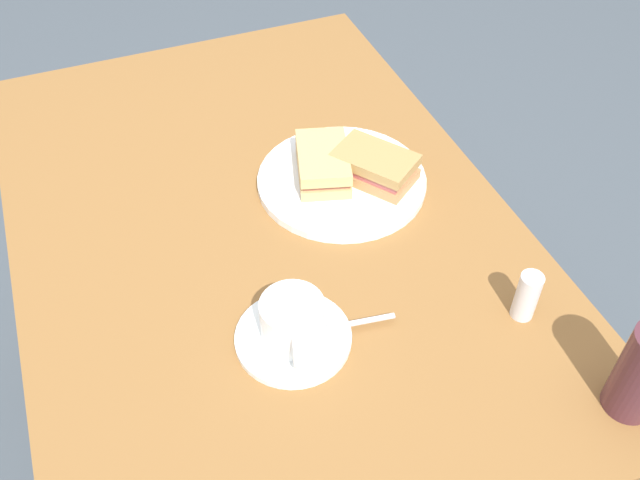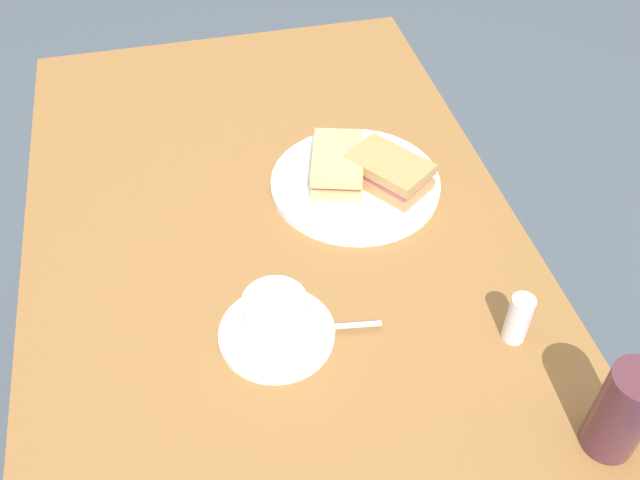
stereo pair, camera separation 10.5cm
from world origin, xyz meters
name	(u,v)px [view 2 (the right image)]	position (x,y,z in m)	size (l,w,h in m)	color
ground_plane	(286,434)	(0.00, 0.00, 0.00)	(6.00, 6.00, 0.00)	#444E56
dining_table	(273,257)	(0.00, 0.00, 0.61)	(1.15, 0.77, 0.71)	brown
sandwich_plate	(355,183)	(-0.04, 0.15, 0.71)	(0.28, 0.28, 0.01)	white
sandwich_front	(338,164)	(-0.05, 0.13, 0.75)	(0.15, 0.12, 0.05)	tan
sandwich_back	(389,172)	(-0.02, 0.20, 0.75)	(0.15, 0.14, 0.05)	#B28350
coffee_saucer	(277,334)	(0.24, -0.03, 0.71)	(0.16, 0.16, 0.01)	white
coffee_cup	(275,316)	(0.24, -0.03, 0.75)	(0.11, 0.09, 0.07)	white
spoon	(334,326)	(0.25, 0.04, 0.72)	(0.03, 0.10, 0.01)	silver
salt_shaker	(518,319)	(0.31, 0.28, 0.75)	(0.03, 0.03, 0.08)	silver
drinking_glass	(623,412)	(0.49, 0.32, 0.78)	(0.06, 0.06, 0.14)	#512831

